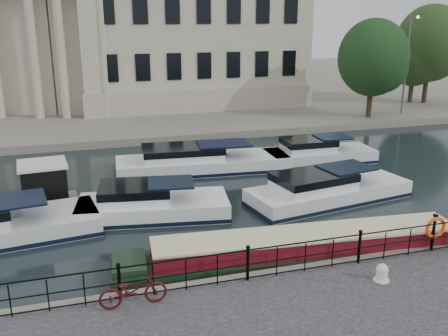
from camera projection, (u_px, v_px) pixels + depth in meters
The scene contains 12 objects.
ground_plane at pixel (227, 263), 18.13m from camera, with size 160.00×160.00×0.00m, color black.
far_bank at pixel (120, 96), 53.74m from camera, with size 120.00×42.00×0.55m, color #6B665B.
railing at pixel (248, 262), 15.72m from camera, with size 24.14×0.14×1.22m.
civic_building at pixel (110, 33), 47.55m from camera, with size 53.55×31.84×16.85m.
lamp_posts at pixel (445, 62), 42.86m from camera, with size 8.24×1.55×8.07m.
bicycle at pixel (133, 290), 14.37m from camera, with size 0.69×1.96×1.03m, color #410B11.
mooring_bollard at pixel (382, 273), 15.81m from camera, with size 0.51×0.51×0.58m.
life_ring_post at pixel (435, 228), 17.70m from camera, with size 0.83×0.21×1.36m.
narrowboat at pixel (307, 253), 18.11m from camera, with size 14.12×3.08×1.52m.
harbour_hut at pixel (44, 187), 23.35m from camera, with size 3.16×2.71×2.18m.
cabin_cruisers at pixel (198, 188), 24.97m from camera, with size 25.78×10.56×1.99m.
trees at pixel (413, 53), 44.74m from camera, with size 15.17×10.80×9.16m.
Camera 1 is at (-4.82, -15.59, 8.64)m, focal length 40.00 mm.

